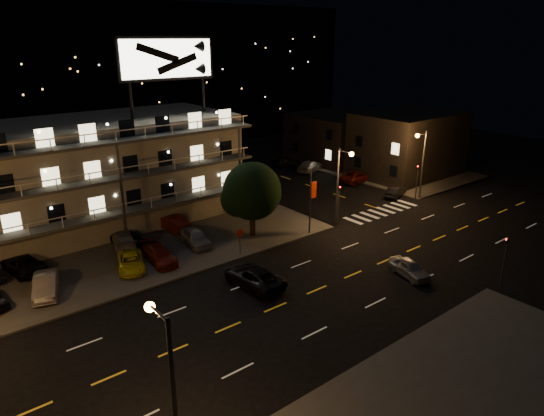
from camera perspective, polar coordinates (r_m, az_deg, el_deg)
ground at (r=38.42m, az=7.47°, el=-8.63°), size 140.00×140.00×0.00m
curb_nw at (r=47.97m, az=-22.72°, el=-4.05°), size 44.00×24.00×0.15m
curb_ne at (r=72.03m, az=12.80°, el=4.60°), size 16.00×24.00×0.15m
motel at (r=50.93m, az=-20.43°, el=3.87°), size 28.00×13.80×18.10m
side_bldg_front at (r=68.74m, az=15.64°, el=7.24°), size 14.06×10.00×8.50m
side_bldg_back at (r=76.35m, az=8.30°, el=8.35°), size 14.06×12.00×7.00m
hill_backdrop at (r=94.08m, az=-27.76°, el=13.42°), size 120.00×25.00×24.00m
streetlight_nc at (r=47.40m, az=8.05°, el=3.33°), size 0.44×1.92×8.00m
streetlight_ne at (r=57.99m, az=17.19°, el=5.63°), size 1.92×0.44×8.00m
streetlight_s at (r=21.17m, az=-12.05°, el=-19.05°), size 0.44×1.92×8.00m
signal_nw at (r=48.82m, az=7.85°, el=0.88°), size 0.20×0.27×4.60m
signal_sw at (r=39.95m, az=25.73°, el=-5.29°), size 0.20×0.27×4.60m
signal_ne at (r=58.58m, az=16.72°, el=3.39°), size 0.27×0.20×4.60m
banner_north at (r=45.85m, az=4.59°, el=0.90°), size 0.83×0.16×6.40m
stop_sign at (r=41.81m, az=-3.79°, el=-3.48°), size 0.91×0.11×2.61m
tree at (r=44.82m, az=-2.42°, el=1.79°), size 5.66×5.45×7.13m
lot_car_1 at (r=39.48m, az=-25.10°, el=-8.21°), size 2.86×4.68×1.46m
lot_car_2 at (r=41.17m, az=-16.28°, el=-6.10°), size 3.38×4.82×1.22m
lot_car_3 at (r=41.76m, az=-13.11°, el=-5.34°), size 2.29×4.80×1.35m
lot_car_4 at (r=44.44m, az=-8.97°, el=-3.40°), size 2.39×4.56×1.48m
lot_car_6 at (r=43.97m, az=-27.32°, el=-5.83°), size 3.15×5.19×1.34m
lot_car_7 at (r=45.59m, az=-17.08°, el=-3.51°), size 3.07×5.14×1.40m
lot_car_8 at (r=45.65m, az=-16.57°, el=-3.43°), size 2.45×4.35×1.40m
lot_car_9 at (r=48.37m, az=-11.77°, el=-1.65°), size 2.23×4.69×1.48m
side_car_0 at (r=59.43m, az=14.36°, el=1.90°), size 4.21×2.61×1.31m
side_car_1 at (r=64.52m, az=9.92°, el=3.70°), size 5.64×3.08×1.50m
side_car_2 at (r=68.88m, az=4.48°, el=4.94°), size 5.57×3.85×1.50m
side_car_3 at (r=71.36m, az=1.78°, el=5.49°), size 4.65×2.90×1.48m
road_car_east at (r=40.26m, az=15.88°, el=-6.82°), size 2.46×4.14×1.32m
road_car_west at (r=37.30m, az=-2.20°, el=-8.07°), size 2.89×5.58×1.50m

